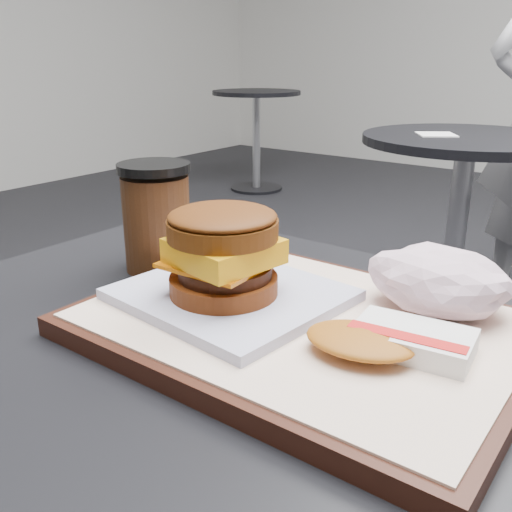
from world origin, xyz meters
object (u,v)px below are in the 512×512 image
object	(u,v)px
breakfast_sandwich	(226,263)
crumpled_wrapper	(439,280)
serving_tray	(302,326)
coffee_cup	(157,218)
neighbor_table	(461,193)
hash_brown	(389,340)

from	to	relation	value
breakfast_sandwich	crumpled_wrapper	distance (m)	0.19
serving_tray	coffee_cup	world-z (taller)	coffee_cup
crumpled_wrapper	coffee_cup	bearing A→B (deg)	-172.63
crumpled_wrapper	neighbor_table	size ratio (longest dim) A/B	0.17
hash_brown	coffee_cup	xyz separation A→B (m)	(-0.32, 0.06, 0.03)
serving_tray	crumpled_wrapper	world-z (taller)	crumpled_wrapper
breakfast_sandwich	neighbor_table	world-z (taller)	breakfast_sandwich
breakfast_sandwich	crumpled_wrapper	size ratio (longest dim) A/B	1.62
breakfast_sandwich	coffee_cup	distance (m)	0.17
breakfast_sandwich	hash_brown	xyz separation A→B (m)	(0.16, 0.00, -0.03)
crumpled_wrapper	coffee_cup	world-z (taller)	coffee_cup
breakfast_sandwich	crumpled_wrapper	bearing A→B (deg)	32.50
neighbor_table	coffee_cup	bearing A→B (deg)	-85.42
crumpled_wrapper	neighbor_table	bearing A→B (deg)	106.32
crumpled_wrapper	serving_tray	bearing A→B (deg)	-135.66
coffee_cup	hash_brown	bearing A→B (deg)	-10.72
breakfast_sandwich	hash_brown	bearing A→B (deg)	0.84
crumpled_wrapper	hash_brown	bearing A→B (deg)	-90.29
neighbor_table	crumpled_wrapper	bearing A→B (deg)	-73.68
hash_brown	crumpled_wrapper	distance (m)	0.10
breakfast_sandwich	hash_brown	distance (m)	0.16
breakfast_sandwich	coffee_cup	size ratio (longest dim) A/B	1.65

